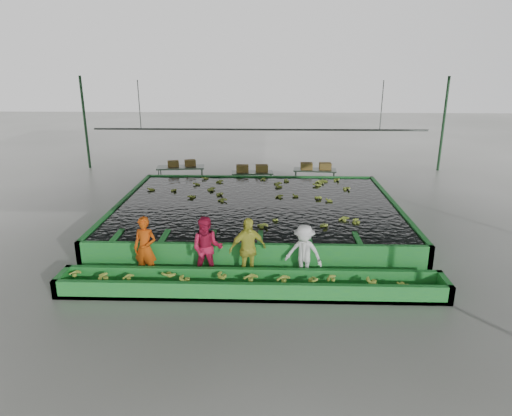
{
  "coord_description": "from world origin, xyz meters",
  "views": [
    {
      "loc": [
        0.47,
        -14.15,
        5.74
      ],
      "look_at": [
        0.0,
        0.5,
        1.0
      ],
      "focal_mm": 32.0,
      "sensor_mm": 36.0,
      "label": 1
    }
  ],
  "objects_px": {
    "worker_b": "(207,249)",
    "packing_table_left": "(181,177)",
    "worker_d": "(304,253)",
    "box_stack_left": "(182,166)",
    "box_stack_right": "(316,169)",
    "flotation_tank": "(257,214)",
    "sorting_trough": "(251,285)",
    "packing_table_mid": "(252,181)",
    "packing_table_right": "(315,179)",
    "box_stack_mid": "(252,172)",
    "worker_a": "(145,248)",
    "worker_c": "(248,249)"
  },
  "relations": [
    {
      "from": "sorting_trough",
      "to": "packing_table_mid",
      "type": "height_order",
      "value": "packing_table_mid"
    },
    {
      "from": "worker_d",
      "to": "packing_table_left",
      "type": "xyz_separation_m",
      "value": [
        -5.15,
        9.53,
        -0.3
      ]
    },
    {
      "from": "worker_a",
      "to": "worker_c",
      "type": "bearing_deg",
      "value": 10.56
    },
    {
      "from": "packing_table_mid",
      "to": "packing_table_right",
      "type": "bearing_deg",
      "value": 9.55
    },
    {
      "from": "worker_a",
      "to": "packing_table_right",
      "type": "height_order",
      "value": "worker_a"
    },
    {
      "from": "worker_d",
      "to": "box_stack_left",
      "type": "xyz_separation_m",
      "value": [
        -5.11,
        9.62,
        0.2
      ]
    },
    {
      "from": "worker_b",
      "to": "packing_table_right",
      "type": "xyz_separation_m",
      "value": [
        3.79,
        9.61,
        -0.45
      ]
    },
    {
      "from": "sorting_trough",
      "to": "box_stack_mid",
      "type": "xyz_separation_m",
      "value": [
        -0.37,
        9.98,
        0.61
      ]
    },
    {
      "from": "packing_table_right",
      "to": "worker_b",
      "type": "bearing_deg",
      "value": -111.51
    },
    {
      "from": "flotation_tank",
      "to": "packing_table_mid",
      "type": "height_order",
      "value": "flotation_tank"
    },
    {
      "from": "sorting_trough",
      "to": "box_stack_right",
      "type": "xyz_separation_m",
      "value": [
        2.6,
        10.4,
        0.65
      ]
    },
    {
      "from": "box_stack_left",
      "to": "box_stack_right",
      "type": "bearing_deg",
      "value": -0.13
    },
    {
      "from": "packing_table_mid",
      "to": "box_stack_mid",
      "type": "xyz_separation_m",
      "value": [
        -0.01,
        0.06,
        0.43
      ]
    },
    {
      "from": "sorting_trough",
      "to": "box_stack_right",
      "type": "height_order",
      "value": "box_stack_right"
    },
    {
      "from": "flotation_tank",
      "to": "sorting_trough",
      "type": "height_order",
      "value": "flotation_tank"
    },
    {
      "from": "sorting_trough",
      "to": "box_stack_mid",
      "type": "bearing_deg",
      "value": 92.12
    },
    {
      "from": "packing_table_right",
      "to": "box_stack_mid",
      "type": "relative_size",
      "value": 1.36
    },
    {
      "from": "worker_b",
      "to": "box_stack_right",
      "type": "xyz_separation_m",
      "value": [
        3.82,
        9.6,
        0.0
      ]
    },
    {
      "from": "box_stack_left",
      "to": "worker_a",
      "type": "bearing_deg",
      "value": -85.23
    },
    {
      "from": "flotation_tank",
      "to": "box_stack_mid",
      "type": "xyz_separation_m",
      "value": [
        -0.37,
        4.88,
        0.41
      ]
    },
    {
      "from": "flotation_tank",
      "to": "worker_b",
      "type": "height_order",
      "value": "worker_b"
    },
    {
      "from": "worker_d",
      "to": "box_stack_right",
      "type": "relative_size",
      "value": 1.13
    },
    {
      "from": "worker_b",
      "to": "packing_table_right",
      "type": "relative_size",
      "value": 0.91
    },
    {
      "from": "worker_c",
      "to": "worker_b",
      "type": "bearing_deg",
      "value": 155.77
    },
    {
      "from": "box_stack_left",
      "to": "box_stack_right",
      "type": "relative_size",
      "value": 0.91
    },
    {
      "from": "worker_a",
      "to": "packing_table_right",
      "type": "bearing_deg",
      "value": 70.88
    },
    {
      "from": "worker_d",
      "to": "box_stack_mid",
      "type": "bearing_deg",
      "value": 123.07
    },
    {
      "from": "worker_c",
      "to": "packing_table_left",
      "type": "relative_size",
      "value": 0.81
    },
    {
      "from": "box_stack_mid",
      "to": "sorting_trough",
      "type": "bearing_deg",
      "value": -87.88
    },
    {
      "from": "worker_b",
      "to": "packing_table_left",
      "type": "xyz_separation_m",
      "value": [
        -2.53,
        9.53,
        -0.4
      ]
    },
    {
      "from": "worker_b",
      "to": "box_stack_right",
      "type": "distance_m",
      "value": 10.34
    },
    {
      "from": "packing_table_left",
      "to": "box_stack_left",
      "type": "bearing_deg",
      "value": 64.02
    },
    {
      "from": "worker_a",
      "to": "packing_table_left",
      "type": "xyz_separation_m",
      "value": [
        -0.84,
        9.53,
        -0.39
      ]
    },
    {
      "from": "flotation_tank",
      "to": "box_stack_left",
      "type": "relative_size",
      "value": 7.73
    },
    {
      "from": "flotation_tank",
      "to": "worker_c",
      "type": "relative_size",
      "value": 5.59
    },
    {
      "from": "worker_a",
      "to": "flotation_tank",
      "type": "bearing_deg",
      "value": 66.47
    },
    {
      "from": "packing_table_left",
      "to": "box_stack_left",
      "type": "relative_size",
      "value": 1.7
    },
    {
      "from": "worker_b",
      "to": "box_stack_right",
      "type": "relative_size",
      "value": 1.27
    },
    {
      "from": "sorting_trough",
      "to": "packing_table_left",
      "type": "relative_size",
      "value": 4.56
    },
    {
      "from": "packing_table_mid",
      "to": "box_stack_mid",
      "type": "distance_m",
      "value": 0.44
    },
    {
      "from": "worker_a",
      "to": "box_stack_mid",
      "type": "relative_size",
      "value": 1.22
    },
    {
      "from": "box_stack_left",
      "to": "box_stack_mid",
      "type": "bearing_deg",
      "value": -7.51
    },
    {
      "from": "sorting_trough",
      "to": "packing_table_right",
      "type": "distance_m",
      "value": 10.72
    },
    {
      "from": "packing_table_left",
      "to": "sorting_trough",
      "type": "bearing_deg",
      "value": -70.03
    },
    {
      "from": "worker_b",
      "to": "worker_d",
      "type": "bearing_deg",
      "value": -0.95
    },
    {
      "from": "flotation_tank",
      "to": "packing_table_right",
      "type": "relative_size",
      "value": 5.06
    },
    {
      "from": "worker_c",
      "to": "packing_table_mid",
      "type": "height_order",
      "value": "worker_c"
    },
    {
      "from": "worker_b",
      "to": "worker_d",
      "type": "relative_size",
      "value": 1.12
    },
    {
      "from": "worker_b",
      "to": "box_stack_right",
      "type": "height_order",
      "value": "worker_b"
    },
    {
      "from": "box_stack_mid",
      "to": "worker_d",
      "type": "bearing_deg",
      "value": -79.11
    }
  ]
}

